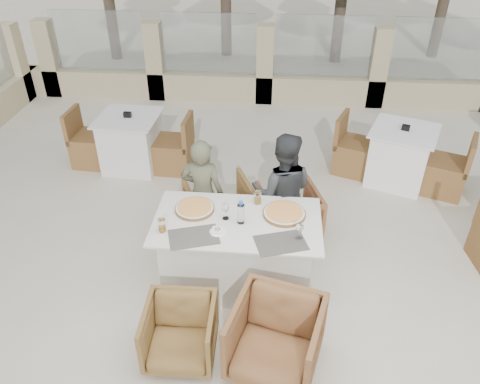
# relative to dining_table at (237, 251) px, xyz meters

# --- Properties ---
(ground) EXTENTS (80.00, 80.00, 0.00)m
(ground) POSITION_rel_dining_table_xyz_m (0.06, -0.08, -0.39)
(ground) COLOR beige
(ground) RESTS_ON ground
(perimeter_wall_far) EXTENTS (10.00, 0.34, 1.60)m
(perimeter_wall_far) POSITION_rel_dining_table_xyz_m (0.06, 4.72, 0.42)
(perimeter_wall_far) COLOR #BFB086
(perimeter_wall_far) RESTS_ON ground
(dining_table) EXTENTS (1.60, 0.90, 0.77)m
(dining_table) POSITION_rel_dining_table_xyz_m (0.00, 0.00, 0.00)
(dining_table) COLOR silver
(dining_table) RESTS_ON ground
(placemat_near_left) EXTENTS (0.52, 0.42, 0.00)m
(placemat_near_left) POSITION_rel_dining_table_xyz_m (-0.37, -0.27, 0.39)
(placemat_near_left) COLOR #57534B
(placemat_near_left) RESTS_ON dining_table
(placemat_near_right) EXTENTS (0.52, 0.42, 0.00)m
(placemat_near_right) POSITION_rel_dining_table_xyz_m (0.42, -0.29, 0.39)
(placemat_near_right) COLOR #4F4A44
(placemat_near_right) RESTS_ON dining_table
(pizza_left) EXTENTS (0.50, 0.50, 0.05)m
(pizza_left) POSITION_rel_dining_table_xyz_m (-0.43, 0.14, 0.41)
(pizza_left) COLOR orange
(pizza_left) RESTS_ON dining_table
(pizza_right) EXTENTS (0.46, 0.46, 0.05)m
(pizza_right) POSITION_rel_dining_table_xyz_m (0.44, 0.13, 0.41)
(pizza_right) COLOR orange
(pizza_right) RESTS_ON dining_table
(water_bottle) EXTENTS (0.09, 0.09, 0.24)m
(water_bottle) POSITION_rel_dining_table_xyz_m (0.04, -0.02, 0.50)
(water_bottle) COLOR #A4C0D8
(water_bottle) RESTS_ON dining_table
(wine_glass_centre) EXTENTS (0.10, 0.10, 0.18)m
(wine_glass_centre) POSITION_rel_dining_table_xyz_m (-0.11, 0.03, 0.48)
(wine_glass_centre) COLOR white
(wine_glass_centre) RESTS_ON dining_table
(wine_glass_corner) EXTENTS (0.10, 0.10, 0.18)m
(wine_glass_corner) POSITION_rel_dining_table_xyz_m (0.58, -0.21, 0.48)
(wine_glass_corner) COLOR white
(wine_glass_corner) RESTS_ON dining_table
(beer_glass_left) EXTENTS (0.08, 0.08, 0.13)m
(beer_glass_left) POSITION_rel_dining_table_xyz_m (-0.68, -0.21, 0.45)
(beer_glass_left) COLOR orange
(beer_glass_left) RESTS_ON dining_table
(beer_glass_right) EXTENTS (0.08, 0.08, 0.14)m
(beer_glass_right) POSITION_rel_dining_table_xyz_m (0.18, 0.31, 0.46)
(beer_glass_right) COLOR #C7891C
(beer_glass_right) RESTS_ON dining_table
(olive_dish) EXTENTS (0.13, 0.13, 0.04)m
(olive_dish) POSITION_rel_dining_table_xyz_m (-0.16, -0.19, 0.41)
(olive_dish) COLOR white
(olive_dish) RESTS_ON dining_table
(armchair_far_left) EXTENTS (0.94, 0.95, 0.67)m
(armchair_far_left) POSITION_rel_dining_table_xyz_m (-0.27, 0.75, -0.05)
(armchair_far_left) COLOR olive
(armchair_far_left) RESTS_ON ground
(armchair_far_right) EXTENTS (0.81, 0.82, 0.60)m
(armchair_far_right) POSITION_rel_dining_table_xyz_m (0.51, 0.82, -0.08)
(armchair_far_right) COLOR brown
(armchair_far_right) RESTS_ON ground
(armchair_near_left) EXTENTS (0.60, 0.62, 0.55)m
(armchair_near_left) POSITION_rel_dining_table_xyz_m (-0.40, -0.95, -0.11)
(armchair_near_left) COLOR brown
(armchair_near_left) RESTS_ON ground
(armchair_near_right) EXTENTS (0.87, 0.88, 0.66)m
(armchair_near_right) POSITION_rel_dining_table_xyz_m (0.41, -0.99, -0.05)
(armchair_near_right) COLOR brown
(armchair_near_right) RESTS_ON ground
(diner_left) EXTENTS (0.51, 0.37, 1.30)m
(diner_left) POSITION_rel_dining_table_xyz_m (-0.43, 0.60, 0.26)
(diner_left) COLOR #5A5A41
(diner_left) RESTS_ON ground
(diner_right) EXTENTS (0.69, 0.54, 1.38)m
(diner_right) POSITION_rel_dining_table_xyz_m (0.42, 0.64, 0.31)
(diner_right) COLOR #323437
(diner_right) RESTS_ON ground
(bg_table_a) EXTENTS (1.68, 0.90, 0.77)m
(bg_table_a) POSITION_rel_dining_table_xyz_m (-1.70, 2.19, 0.00)
(bg_table_a) COLOR silver
(bg_table_a) RESTS_ON ground
(bg_table_b) EXTENTS (1.83, 1.36, 0.77)m
(bg_table_b) POSITION_rel_dining_table_xyz_m (1.99, 2.11, 0.00)
(bg_table_b) COLOR white
(bg_table_b) RESTS_ON ground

